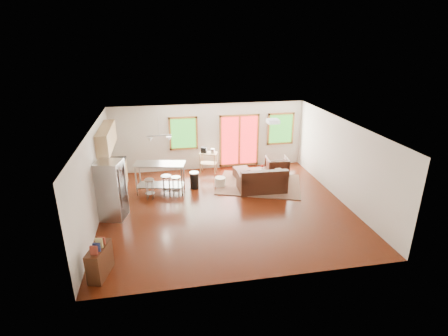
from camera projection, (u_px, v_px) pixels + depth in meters
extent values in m
cube|color=#321006|center=(226.00, 208.00, 10.90)|extent=(7.50, 7.00, 0.02)
cube|color=silver|center=(226.00, 126.00, 9.96)|extent=(7.50, 7.00, 0.02)
cube|color=beige|center=(209.00, 137.00, 13.65)|extent=(7.50, 0.02, 2.60)
cube|color=beige|center=(94.00, 177.00, 9.79)|extent=(0.02, 7.00, 2.60)
cube|color=beige|center=(342.00, 161.00, 11.06)|extent=(0.02, 7.00, 2.60)
cube|color=beige|center=(257.00, 228.00, 7.20)|extent=(7.50, 0.02, 2.60)
cube|color=#1E5A18|center=(183.00, 133.00, 13.37)|extent=(0.94, 0.02, 1.14)
cube|color=brown|center=(183.00, 118.00, 13.15)|extent=(1.10, 0.05, 0.08)
cube|color=brown|center=(184.00, 149.00, 13.58)|extent=(1.10, 0.05, 0.08)
cube|color=brown|center=(170.00, 134.00, 13.28)|extent=(0.08, 0.05, 1.30)
cube|color=brown|center=(197.00, 133.00, 13.45)|extent=(0.08, 0.05, 1.30)
cube|color=red|center=(239.00, 141.00, 13.88)|extent=(1.44, 0.02, 1.94)
cube|color=brown|center=(240.00, 115.00, 13.52)|extent=(1.60, 0.05, 0.08)
cube|color=brown|center=(239.00, 164.00, 14.24)|extent=(1.60, 0.05, 0.08)
cube|color=brown|center=(220.00, 141.00, 13.75)|extent=(0.08, 0.05, 2.10)
cube|color=brown|center=(258.00, 140.00, 14.01)|extent=(0.08, 0.05, 2.10)
cube|color=brown|center=(239.00, 141.00, 13.88)|extent=(0.08, 0.05, 1.94)
cube|color=#1E5A18|center=(281.00, 129.00, 14.02)|extent=(0.94, 0.02, 1.14)
cube|color=brown|center=(282.00, 114.00, 13.81)|extent=(1.10, 0.05, 0.08)
cube|color=brown|center=(280.00, 143.00, 14.24)|extent=(1.10, 0.05, 0.08)
cube|color=brown|center=(268.00, 129.00, 13.94)|extent=(0.08, 0.05, 1.30)
cube|color=brown|center=(293.00, 128.00, 14.11)|extent=(0.08, 0.05, 1.30)
cube|color=#536240|center=(259.00, 184.00, 12.55)|extent=(3.46, 3.06, 0.03)
cube|color=black|center=(262.00, 184.00, 12.00)|extent=(1.62, 0.95, 0.45)
cube|color=black|center=(265.00, 177.00, 11.53)|extent=(1.60, 0.26, 0.40)
cube|color=black|center=(242.00, 177.00, 11.79)|extent=(0.24, 0.91, 0.17)
cube|color=black|center=(281.00, 175.00, 11.99)|extent=(0.24, 0.91, 0.17)
cube|color=black|center=(251.00, 177.00, 11.89)|extent=(0.68, 0.60, 0.13)
cube|color=black|center=(271.00, 175.00, 11.99)|extent=(0.68, 0.60, 0.13)
cube|color=#32190D|center=(262.00, 170.00, 12.95)|extent=(0.93, 0.59, 0.04)
cube|color=#32190D|center=(254.00, 177.00, 12.76)|extent=(0.06, 0.06, 0.33)
cube|color=#32190D|center=(273.00, 175.00, 12.92)|extent=(0.06, 0.06, 0.33)
cube|color=#32190D|center=(250.00, 173.00, 13.12)|extent=(0.06, 0.06, 0.33)
cube|color=#32190D|center=(270.00, 172.00, 13.28)|extent=(0.06, 0.06, 0.33)
imported|color=black|center=(277.00, 166.00, 13.17)|extent=(0.86, 0.81, 0.81)
cube|color=black|center=(242.00, 173.00, 13.11)|extent=(0.62, 0.62, 0.37)
cylinder|color=silver|center=(220.00, 182.00, 12.34)|extent=(0.40, 0.40, 0.33)
imported|color=silver|center=(262.00, 170.00, 12.51)|extent=(0.21, 0.22, 0.18)
sphere|color=red|center=(263.00, 166.00, 12.47)|extent=(0.08, 0.08, 0.07)
sphere|color=red|center=(262.00, 166.00, 12.43)|extent=(0.08, 0.08, 0.07)
sphere|color=red|center=(262.00, 165.00, 12.48)|extent=(0.08, 0.08, 0.07)
imported|color=maroon|center=(278.00, 169.00, 12.51)|extent=(0.21, 0.09, 0.28)
cube|color=tan|center=(116.00, 181.00, 11.71)|extent=(0.60, 2.20, 0.90)
cube|color=black|center=(114.00, 168.00, 11.54)|extent=(0.64, 2.24, 0.04)
cube|color=tan|center=(106.00, 138.00, 11.15)|extent=(0.36, 2.20, 0.70)
cylinder|color=#B7BABC|center=(112.00, 170.00, 11.04)|extent=(0.12, 0.12, 0.18)
cube|color=black|center=(115.00, 160.00, 11.87)|extent=(0.22, 0.18, 0.20)
cube|color=#B7BABC|center=(111.00, 190.00, 10.00)|extent=(0.85, 0.84, 1.74)
cube|color=gray|center=(123.00, 191.00, 9.97)|extent=(0.18, 0.62, 1.70)
cylinder|color=gray|center=(120.00, 189.00, 9.72)|extent=(0.03, 0.03, 1.16)
cylinder|color=gray|center=(125.00, 183.00, 10.12)|extent=(0.03, 0.03, 1.16)
cube|color=#B7BABC|center=(159.00, 164.00, 11.55)|extent=(1.76, 0.98, 0.04)
cube|color=gray|center=(161.00, 185.00, 11.82)|extent=(1.64, 0.87, 0.03)
cylinder|color=gray|center=(136.00, 182.00, 11.51)|extent=(0.05, 0.05, 1.01)
cylinder|color=gray|center=(182.00, 182.00, 11.49)|extent=(0.05, 0.05, 1.01)
cylinder|color=gray|center=(140.00, 176.00, 11.99)|extent=(0.05, 0.05, 1.01)
cylinder|color=gray|center=(184.00, 176.00, 11.97)|extent=(0.05, 0.05, 1.01)
imported|color=silver|center=(172.00, 166.00, 11.49)|extent=(0.13, 0.12, 0.11)
cylinder|color=#B7BABC|center=(149.00, 180.00, 11.21)|extent=(0.38, 0.38, 0.04)
cylinder|color=gray|center=(153.00, 189.00, 11.42)|extent=(0.03, 0.03, 0.65)
cylinder|color=gray|center=(148.00, 189.00, 11.42)|extent=(0.03, 0.03, 0.65)
cylinder|color=gray|center=(147.00, 191.00, 11.25)|extent=(0.03, 0.03, 0.65)
cylinder|color=gray|center=(152.00, 191.00, 11.25)|extent=(0.03, 0.03, 0.65)
cylinder|color=gray|center=(150.00, 193.00, 11.38)|extent=(0.35, 0.35, 0.01)
cylinder|color=#B7BABC|center=(166.00, 176.00, 11.41)|extent=(0.38, 0.38, 0.04)
cylinder|color=gray|center=(170.00, 185.00, 11.63)|extent=(0.03, 0.03, 0.68)
cylinder|color=gray|center=(164.00, 185.00, 11.62)|extent=(0.03, 0.03, 0.68)
cylinder|color=gray|center=(163.00, 188.00, 11.45)|extent=(0.03, 0.03, 0.68)
cylinder|color=gray|center=(169.00, 188.00, 11.45)|extent=(0.03, 0.03, 0.68)
cylinder|color=gray|center=(167.00, 190.00, 11.58)|extent=(0.35, 0.35, 0.02)
cylinder|color=#B7BABC|center=(175.00, 178.00, 11.44)|extent=(0.38, 0.38, 0.04)
cylinder|color=gray|center=(179.00, 186.00, 11.64)|extent=(0.03, 0.03, 0.64)
cylinder|color=gray|center=(174.00, 186.00, 11.64)|extent=(0.03, 0.03, 0.64)
cylinder|color=gray|center=(173.00, 188.00, 11.48)|extent=(0.03, 0.03, 0.64)
cylinder|color=gray|center=(178.00, 188.00, 11.48)|extent=(0.03, 0.03, 0.64)
cylinder|color=gray|center=(176.00, 190.00, 11.60)|extent=(0.35, 0.35, 0.01)
cylinder|color=black|center=(194.00, 181.00, 12.18)|extent=(0.35, 0.35, 0.55)
cylinder|color=#B7BABC|center=(194.00, 173.00, 12.07)|extent=(0.36, 0.36, 0.05)
cube|color=tan|center=(208.00, 153.00, 13.39)|extent=(0.77, 0.63, 0.04)
cube|color=tan|center=(208.00, 163.00, 13.53)|extent=(0.72, 0.59, 0.03)
cube|color=tan|center=(200.00, 164.00, 13.42)|extent=(0.05, 0.05, 0.79)
cube|color=tan|center=(215.00, 165.00, 13.32)|extent=(0.05, 0.05, 0.79)
cube|color=tan|center=(202.00, 161.00, 13.73)|extent=(0.05, 0.05, 0.79)
cube|color=tan|center=(216.00, 162.00, 13.64)|extent=(0.05, 0.05, 0.79)
cube|color=black|center=(204.00, 150.00, 13.37)|extent=(0.26, 0.25, 0.21)
cylinder|color=#B7BABC|center=(213.00, 151.00, 13.32)|extent=(0.19, 0.19, 0.17)
cube|color=#32190D|center=(100.00, 261.00, 7.71)|extent=(0.50, 0.85, 0.71)
cube|color=maroon|center=(94.00, 251.00, 7.30)|extent=(0.17, 0.08, 0.21)
cube|color=navy|center=(97.00, 247.00, 7.42)|extent=(0.17, 0.08, 0.19)
cube|color=tan|center=(99.00, 243.00, 7.54)|extent=(0.17, 0.08, 0.23)
cube|color=maroon|center=(102.00, 241.00, 7.68)|extent=(0.17, 0.08, 0.18)
cube|color=white|center=(273.00, 121.00, 10.81)|extent=(0.35, 0.35, 0.12)
cylinder|color=gray|center=(159.00, 126.00, 11.13)|extent=(0.02, 0.02, 0.60)
cube|color=gray|center=(159.00, 136.00, 11.23)|extent=(0.80, 0.04, 0.03)
cone|color=#B7BABC|center=(150.00, 140.00, 11.23)|extent=(0.18, 0.18, 0.14)
cone|color=#B7BABC|center=(169.00, 139.00, 11.33)|extent=(0.18, 0.18, 0.14)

